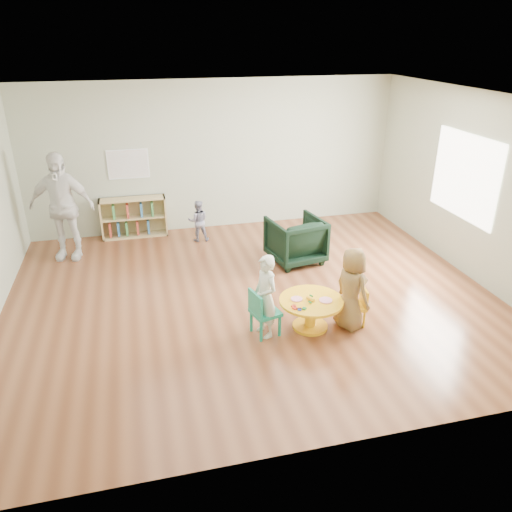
# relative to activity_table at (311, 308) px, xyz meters

# --- Properties ---
(room) EXTENTS (7.10, 7.00, 2.80)m
(room) POSITION_rel_activity_table_xyz_m (-0.53, 1.00, 1.60)
(room) COLOR brown
(room) RESTS_ON ground
(activity_table) EXTENTS (0.83, 0.83, 0.46)m
(activity_table) POSITION_rel_activity_table_xyz_m (0.00, 0.00, 0.00)
(activity_table) COLOR #F1AE14
(activity_table) RESTS_ON ground
(kid_chair_left) EXTENTS (0.41, 0.41, 0.62)m
(kid_chair_left) POSITION_rel_activity_table_xyz_m (-0.66, -0.01, 0.05)
(kid_chair_left) COLOR #1A9370
(kid_chair_left) RESTS_ON ground
(kid_chair_right) EXTENTS (0.31, 0.31, 0.52)m
(kid_chair_right) POSITION_rel_activity_table_xyz_m (0.62, -0.05, -0.01)
(kid_chair_right) COLOR #F1AE14
(kid_chair_right) RESTS_ON ground
(bookshelf) EXTENTS (1.20, 0.30, 0.75)m
(bookshelf) POSITION_rel_activity_table_xyz_m (-2.16, 3.86, 0.08)
(bookshelf) COLOR tan
(bookshelf) RESTS_ON ground
(alphabet_poster) EXTENTS (0.74, 0.01, 0.54)m
(alphabet_poster) POSITION_rel_activity_table_xyz_m (-2.15, 3.98, 1.06)
(alphabet_poster) COLOR white
(alphabet_poster) RESTS_ON ground
(armchair) EXTENTS (0.96, 0.98, 0.77)m
(armchair) POSITION_rel_activity_table_xyz_m (0.45, 2.03, 0.10)
(armchair) COLOR black
(armchair) RESTS_ON ground
(child_left) EXTENTS (0.37, 0.46, 1.10)m
(child_left) POSITION_rel_activity_table_xyz_m (-0.61, -0.01, 0.26)
(child_left) COLOR silver
(child_left) RESTS_ON ground
(child_right) EXTENTS (0.51, 0.63, 1.12)m
(child_right) POSITION_rel_activity_table_xyz_m (0.50, -0.10, 0.27)
(child_right) COLOR #CA9216
(child_right) RESTS_ON ground
(toddler) EXTENTS (0.40, 0.32, 0.77)m
(toddler) POSITION_rel_activity_table_xyz_m (-1.00, 3.32, 0.10)
(toddler) COLOR #1B1C44
(toddler) RESTS_ON ground
(adult_caretaker) EXTENTS (1.14, 0.68, 1.83)m
(adult_caretaker) POSITION_rel_activity_table_xyz_m (-3.28, 3.12, 0.62)
(adult_caretaker) COLOR white
(adult_caretaker) RESTS_ON ground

